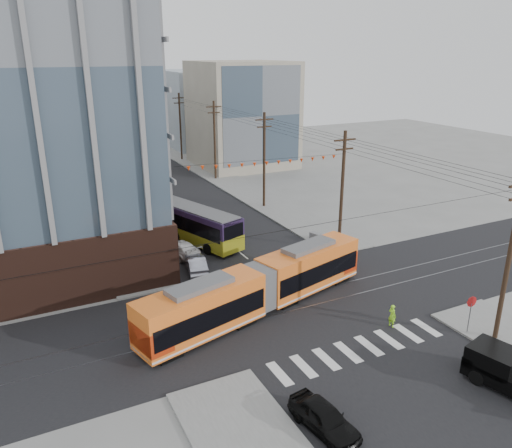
{
  "coord_description": "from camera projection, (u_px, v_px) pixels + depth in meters",
  "views": [
    {
      "loc": [
        -17.62,
        -23.91,
        17.49
      ],
      "look_at": [
        -1.31,
        8.56,
        4.81
      ],
      "focal_mm": 35.0,
      "sensor_mm": 36.0,
      "label": 1
    }
  ],
  "objects": [
    {
      "name": "parked_car_white",
      "position": [
        179.0,
        248.0,
        44.67
      ],
      "size": [
        3.33,
        5.21,
        1.4
      ],
      "primitive_type": "imported",
      "rotation": [
        0.0,
        0.0,
        3.45
      ],
      "color": "silver",
      "rests_on": "ground"
    },
    {
      "name": "jersey_barrier",
      "position": [
        328.0,
        241.0,
        47.24
      ],
      "size": [
        2.2,
        4.27,
        0.84
      ],
      "primitive_type": "cube",
      "rotation": [
        0.0,
        0.0,
        0.32
      ],
      "color": "slate",
      "rests_on": "ground"
    },
    {
      "name": "bg_bldg_nw_near",
      "position": [
        7.0,
        117.0,
        67.11
      ],
      "size": [
        18.0,
        16.0,
        18.0
      ],
      "primitive_type": "cube",
      "color": "#8C99A5",
      "rests_on": "ground"
    },
    {
      "name": "black_sedan",
      "position": [
        324.0,
        418.0,
        24.1
      ],
      "size": [
        2.24,
        4.28,
        1.39
      ],
      "primitive_type": "imported",
      "rotation": [
        0.0,
        0.0,
        0.15
      ],
      "color": "black",
      "rests_on": "ground"
    },
    {
      "name": "stop_sign",
      "position": [
        469.0,
        316.0,
        32.17
      ],
      "size": [
        0.83,
        0.83,
        2.52
      ],
      "primitive_type": null,
      "rotation": [
        0.0,
        0.0,
        -0.09
      ],
      "color": "#AC1415",
      "rests_on": "ground"
    },
    {
      "name": "city_bus",
      "position": [
        190.0,
        222.0,
        48.24
      ],
      "size": [
        6.57,
        12.6,
        3.51
      ],
      "primitive_type": null,
      "rotation": [
        0.0,
        0.0,
        0.33
      ],
      "color": "#2D1D42",
      "rests_on": "ground"
    },
    {
      "name": "ground",
      "position": [
        331.0,
        326.0,
        33.4
      ],
      "size": [
        160.0,
        160.0,
        0.0
      ],
      "primitive_type": "plane",
      "color": "slate"
    },
    {
      "name": "bg_bldg_ne_far",
      "position": [
        207.0,
        108.0,
        96.1
      ],
      "size": [
        16.0,
        16.0,
        14.0
      ],
      "primitive_type": "cube",
      "color": "#8C99A5",
      "rests_on": "ground"
    },
    {
      "name": "parked_car_grey",
      "position": [
        153.0,
        227.0,
        50.29
      ],
      "size": [
        3.87,
        5.25,
        1.32
      ],
      "primitive_type": "imported",
      "rotation": [
        0.0,
        0.0,
        3.54
      ],
      "color": "#5E5E5E",
      "rests_on": "ground"
    },
    {
      "name": "pedestrian",
      "position": [
        392.0,
        316.0,
        33.15
      ],
      "size": [
        0.45,
        0.63,
        1.61
      ],
      "primitive_type": "imported",
      "rotation": [
        0.0,
        0.0,
        1.68
      ],
      "color": "#94EB26",
      "rests_on": "ground"
    },
    {
      "name": "bg_bldg_nw_far",
      "position": [
        23.0,
        97.0,
        84.93
      ],
      "size": [
        16.0,
        18.0,
        20.0
      ],
      "primitive_type": "cube",
      "color": "gray",
      "rests_on": "ground"
    },
    {
      "name": "utility_pole_far",
      "position": [
        180.0,
        127.0,
        82.45
      ],
      "size": [
        0.3,
        0.3,
        11.0
      ],
      "primitive_type": "cylinder",
      "color": "black",
      "rests_on": "ground"
    },
    {
      "name": "bg_bldg_ne_near",
      "position": [
        242.0,
        114.0,
        78.05
      ],
      "size": [
        14.0,
        14.0,
        16.0
      ],
      "primitive_type": "cube",
      "color": "gray",
      "rests_on": "ground"
    },
    {
      "name": "parked_car_silver",
      "position": [
        196.0,
        264.0,
        41.52
      ],
      "size": [
        2.26,
        4.4,
        1.38
      ],
      "primitive_type": "imported",
      "rotation": [
        0.0,
        0.0,
        2.94
      ],
      "color": "#969AA9",
      "rests_on": "ground"
    },
    {
      "name": "utility_pole_near",
      "position": [
        509.0,
        260.0,
        30.13
      ],
      "size": [
        0.3,
        0.3,
        11.0
      ],
      "primitive_type": "cylinder",
      "color": "black",
      "rests_on": "ground"
    },
    {
      "name": "streetcar",
      "position": [
        259.0,
        288.0,
        34.84
      ],
      "size": [
        18.87,
        7.44,
        3.63
      ],
      "primitive_type": null,
      "rotation": [
        0.0,
        0.0,
        0.26
      ],
      "color": "orange",
      "rests_on": "ground"
    }
  ]
}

